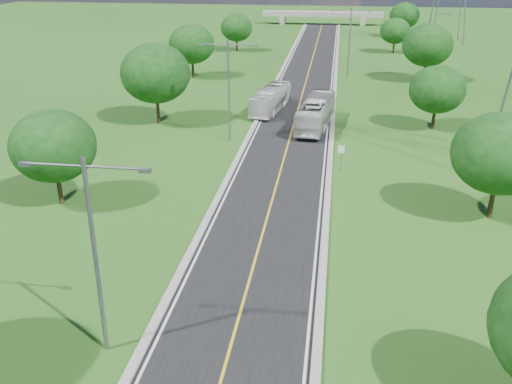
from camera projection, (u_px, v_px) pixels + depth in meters
ground at (299, 105)px, 70.87m from camera, size 260.00×260.00×0.00m
road at (302, 94)px, 76.31m from camera, size 8.00×150.00×0.06m
curb_left at (271, 92)px, 76.83m from camera, size 0.50×150.00×0.22m
curb_right at (334, 94)px, 75.73m from camera, size 0.50×150.00×0.22m
speed_limit_sign at (341, 154)px, 49.55m from camera, size 0.55×0.09×2.40m
overpass at (322, 15)px, 142.61m from camera, size 30.00×3.00×3.20m
streetlight_near_left at (93, 242)px, 25.67m from camera, size 5.90×0.25×10.00m
streetlight_mid_left at (229, 83)px, 55.66m from camera, size 5.90×0.25×10.00m
streetlight_far_right at (350, 36)px, 84.09m from camera, size 5.90×0.25×10.00m
tree_lb at (53, 146)px, 42.02m from camera, size 6.30×6.30×7.33m
tree_lc at (155, 73)px, 61.51m from camera, size 7.56×7.56×8.79m
tree_ld at (192, 44)px, 83.83m from camera, size 6.72×6.72×7.82m
tree_le at (237, 28)px, 105.56m from camera, size 5.88×5.88×6.84m
tree_rb at (500, 154)px, 39.57m from camera, size 6.72×6.72×7.82m
tree_rc at (437, 90)px, 59.94m from camera, size 5.88×5.88×6.84m
tree_rd at (428, 45)px, 81.12m from camera, size 7.14×7.14×8.30m
tree_re at (395, 31)px, 103.74m from camera, size 5.46×5.46×6.35m
tree_rf at (405, 15)px, 121.22m from camera, size 6.30×6.30×7.33m
bus_outbound at (316, 113)px, 61.55m from camera, size 3.99×11.61×3.17m
bus_inbound at (271, 99)px, 67.73m from camera, size 4.03×10.45×2.84m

